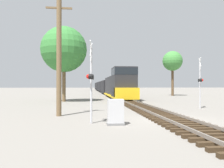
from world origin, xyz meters
name	(u,v)px	position (x,y,z in m)	size (l,w,h in m)	color
ground_plane	(171,120)	(0.00, 0.00, 0.00)	(400.00, 400.00, 0.00)	slate
rail_track_bed	(171,118)	(0.00, 0.00, 0.14)	(2.60, 160.00, 0.31)	#382819
freight_train	(104,86)	(0.00, 53.27, 1.84)	(3.15, 82.23, 4.64)	#232326
crossing_signal_near	(91,78)	(-4.88, -0.63, 2.52)	(0.44, 1.01, 4.57)	#B7B7BC
crossing_signal_far	(200,81)	(5.29, 6.24, 2.55)	(0.57, 1.01, 4.70)	#B7B7BC
relay_cabinet	(116,112)	(-3.56, -1.21, 0.68)	(0.93, 0.61, 1.38)	slate
utility_pole	(59,56)	(-7.03, 2.56, 4.14)	(1.80, 0.35, 8.09)	brown
tree_far_right	(64,50)	(-8.15, 16.34, 6.85)	(6.01, 6.01, 9.88)	brown
tree_mid_background	(172,61)	(12.43, 30.58, 7.10)	(4.08, 4.08, 9.24)	brown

